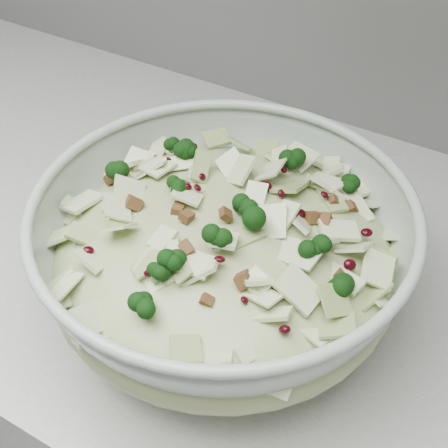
# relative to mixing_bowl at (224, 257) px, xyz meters

# --- Properties ---
(mixing_bowl) EXTENTS (0.40, 0.40, 0.14)m
(mixing_bowl) POSITION_rel_mixing_bowl_xyz_m (0.00, 0.00, 0.00)
(mixing_bowl) COLOR #A6B7AA
(mixing_bowl) RESTS_ON counter
(salad) EXTENTS (0.33, 0.33, 0.14)m
(salad) POSITION_rel_mixing_bowl_xyz_m (0.00, 0.00, 0.02)
(salad) COLOR #ACBD81
(salad) RESTS_ON mixing_bowl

